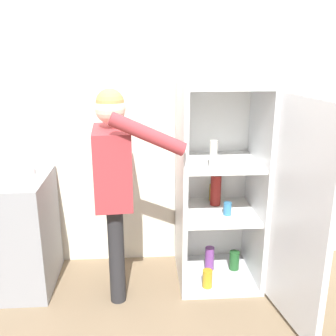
{
  "coord_description": "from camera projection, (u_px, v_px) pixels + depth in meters",
  "views": [
    {
      "loc": [
        -0.23,
        -2.21,
        1.84
      ],
      "look_at": [
        -0.04,
        0.62,
        0.95
      ],
      "focal_mm": 42.0,
      "sensor_mm": 36.0,
      "label": 1
    }
  ],
  "objects": [
    {
      "name": "bowl",
      "position": [
        22.0,
        171.0,
        2.97
      ],
      "size": [
        0.19,
        0.19,
        0.06
      ],
      "color": "white",
      "rests_on": "counter"
    },
    {
      "name": "counter",
      "position": [
        13.0,
        233.0,
        3.03
      ],
      "size": [
        0.59,
        0.64,
        0.9
      ],
      "color": "gray",
      "rests_on": "ground_plane"
    },
    {
      "name": "refrigerator",
      "position": [
        233.0,
        191.0,
        2.97
      ],
      "size": [
        0.79,
        1.25,
        1.59
      ],
      "color": "silver",
      "rests_on": "ground_plane"
    },
    {
      "name": "person",
      "position": [
        114.0,
        173.0,
        2.76
      ],
      "size": [
        0.64,
        0.6,
        1.56
      ],
      "color": "#262628",
      "rests_on": "ground_plane"
    },
    {
      "name": "wall_back",
      "position": [
        170.0,
        117.0,
        3.22
      ],
      "size": [
        7.0,
        0.06,
        2.55
      ],
      "color": "silver",
      "rests_on": "ground_plane"
    },
    {
      "name": "ground_plane",
      "position": [
        180.0,
        328.0,
        2.67
      ],
      "size": [
        12.0,
        12.0,
        0.0
      ],
      "primitive_type": "plane",
      "color": "#7A664C"
    }
  ]
}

